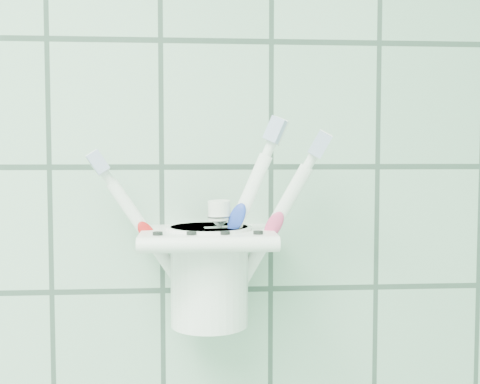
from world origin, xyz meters
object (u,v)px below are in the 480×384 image
object	(u,v)px
toothbrush_pink	(201,218)
toothbrush_orange	(224,210)
cup	(209,272)
toothpaste_tube	(223,251)
holder_bracket	(208,239)
toothbrush_blue	(195,211)

from	to	relation	value
toothbrush_pink	toothbrush_orange	world-z (taller)	toothbrush_orange
cup	toothpaste_tube	xyz separation A→B (m)	(0.01, -0.01, 0.02)
cup	toothpaste_tube	size ratio (longest dim) A/B	0.84
holder_bracket	toothbrush_blue	world-z (taller)	toothbrush_blue
holder_bracket	toothpaste_tube	xyz separation A→B (m)	(0.02, -0.00, -0.01)
toothbrush_pink	toothpaste_tube	bearing A→B (deg)	-53.25
cup	toothbrush_blue	xyz separation A→B (m)	(-0.02, -0.01, 0.07)
cup	toothbrush_pink	bearing A→B (deg)	131.25
cup	toothbrush_blue	distance (m)	0.07
toothbrush_blue	toothbrush_orange	xyz separation A→B (m)	(0.03, 0.02, -0.00)
toothbrush_pink	toothbrush_orange	xyz separation A→B (m)	(0.02, 0.00, 0.01)
holder_bracket	toothbrush_pink	distance (m)	0.03
holder_bracket	toothbrush_pink	bearing A→B (deg)	114.21
toothpaste_tube	holder_bracket	bearing A→B (deg)	163.32
toothpaste_tube	cup	bearing A→B (deg)	146.02
toothbrush_blue	toothbrush_pink	bearing A→B (deg)	99.10
holder_bracket	cup	bearing A→B (deg)	66.45
toothbrush_pink	toothbrush_orange	bearing A→B (deg)	-9.90
cup	toothbrush_blue	bearing A→B (deg)	-143.82
toothbrush_pink	holder_bracket	bearing A→B (deg)	-82.01
toothbrush_orange	toothbrush_pink	bearing A→B (deg)	-163.74
holder_bracket	cup	xyz separation A→B (m)	(0.00, 0.00, -0.04)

